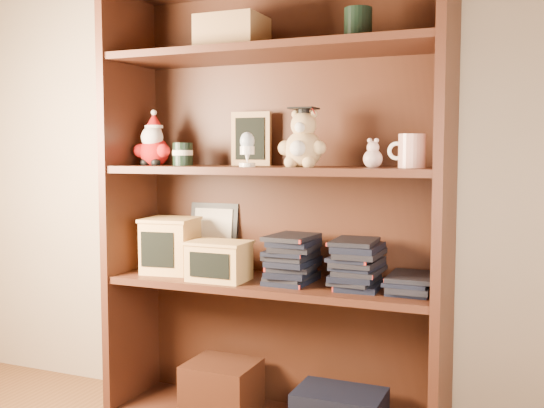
{
  "coord_description": "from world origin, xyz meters",
  "views": [
    {
      "loc": [
        0.93,
        -0.72,
        1.0
      ],
      "look_at": [
        0.08,
        1.3,
        0.82
      ],
      "focal_mm": 42.0,
      "sensor_mm": 36.0,
      "label": 1
    }
  ],
  "objects_px": {
    "treats_box": "(170,245)",
    "teacher_mug": "(411,151)",
    "bookcase": "(277,214)",
    "grad_teddy_bear": "(303,144)"
  },
  "relations": [
    {
      "from": "bookcase",
      "to": "teacher_mug",
      "type": "distance_m",
      "value": 0.53
    },
    {
      "from": "bookcase",
      "to": "treats_box",
      "type": "relative_size",
      "value": 7.62
    },
    {
      "from": "grad_teddy_bear",
      "to": "treats_box",
      "type": "relative_size",
      "value": 0.98
    },
    {
      "from": "treats_box",
      "to": "grad_teddy_bear",
      "type": "bearing_deg",
      "value": -0.58
    },
    {
      "from": "grad_teddy_bear",
      "to": "treats_box",
      "type": "height_order",
      "value": "grad_teddy_bear"
    },
    {
      "from": "grad_teddy_bear",
      "to": "teacher_mug",
      "type": "relative_size",
      "value": 1.7
    },
    {
      "from": "grad_teddy_bear",
      "to": "teacher_mug",
      "type": "height_order",
      "value": "grad_teddy_bear"
    },
    {
      "from": "treats_box",
      "to": "teacher_mug",
      "type": "bearing_deg",
      "value": 0.06
    },
    {
      "from": "bookcase",
      "to": "treats_box",
      "type": "distance_m",
      "value": 0.43
    },
    {
      "from": "grad_teddy_bear",
      "to": "bookcase",
      "type": "bearing_deg",
      "value": 154.3
    }
  ]
}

